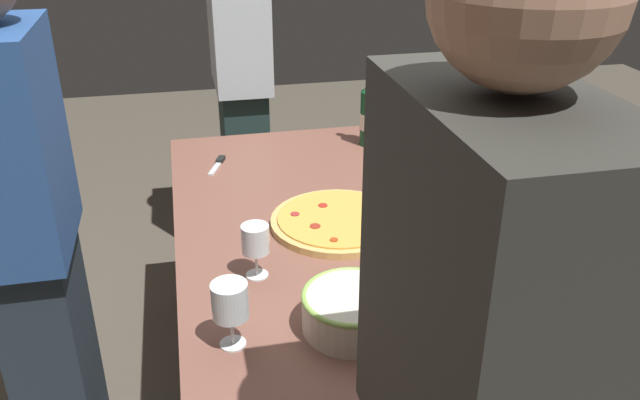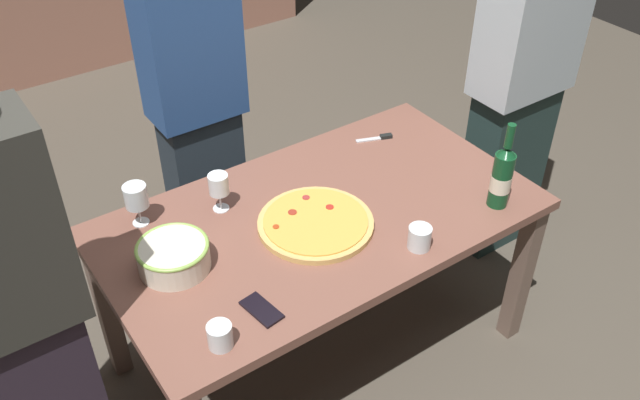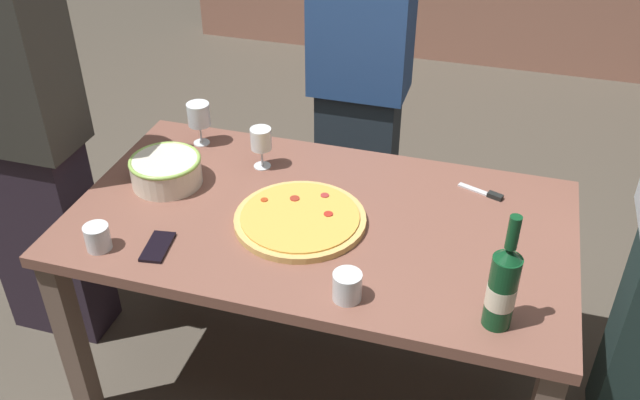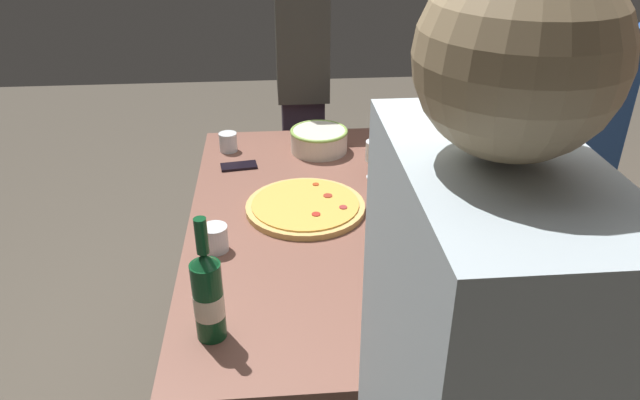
{
  "view_description": "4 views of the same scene",
  "coord_description": "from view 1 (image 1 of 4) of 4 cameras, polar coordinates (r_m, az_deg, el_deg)",
  "views": [
    {
      "loc": [
        -1.8,
        0.39,
        1.72
      ],
      "look_at": [
        0.0,
        0.0,
        0.82
      ],
      "focal_mm": 37.14,
      "sensor_mm": 36.0,
      "label": 1
    },
    {
      "loc": [
        -1.11,
        -1.61,
        2.32
      ],
      "look_at": [
        0.0,
        0.0,
        0.82
      ],
      "focal_mm": 38.26,
      "sensor_mm": 36.0,
      "label": 2
    },
    {
      "loc": [
        0.51,
        -1.72,
        2.06
      ],
      "look_at": [
        0.0,
        0.0,
        0.82
      ],
      "focal_mm": 38.86,
      "sensor_mm": 36.0,
      "label": 3
    },
    {
      "loc": [
        1.78,
        -0.15,
        1.79
      ],
      "look_at": [
        0.0,
        0.0,
        0.82
      ],
      "focal_mm": 33.66,
      "sensor_mm": 36.0,
      "label": 4
    }
  ],
  "objects": [
    {
      "name": "pizza",
      "position": [
        2.04,
        1.6,
        -1.82
      ],
      "size": [
        0.42,
        0.42,
        0.03
      ],
      "color": "#DDAF61",
      "rests_on": "dining_table"
    },
    {
      "name": "ground_plane",
      "position": [
        2.52,
        -0.0,
        -16.88
      ],
      "size": [
        8.0,
        8.0,
        0.0
      ],
      "primitive_type": "plane",
      "color": "#50483D"
    },
    {
      "name": "serving_bowl",
      "position": [
        1.58,
        2.83,
        -9.4
      ],
      "size": [
        0.24,
        0.24,
        0.1
      ],
      "color": "silver",
      "rests_on": "dining_table"
    },
    {
      "name": "wine_glass_near_pizza",
      "position": [
        1.5,
        -7.76,
        -8.69
      ],
      "size": [
        0.08,
        0.08,
        0.16
      ],
      "color": "white",
      "rests_on": "dining_table"
    },
    {
      "name": "pizza_knife",
      "position": [
        2.49,
        -8.76,
        3.15
      ],
      "size": [
        0.16,
        0.08,
        0.02
      ],
      "color": "silver",
      "rests_on": "dining_table"
    },
    {
      "name": "person_guest_right",
      "position": [
        3.09,
        -6.82,
        10.28
      ],
      "size": [
        0.45,
        0.24,
        1.73
      ],
      "rotation": [
        0.0,
        0.0,
        -3.04
      ],
      "color": "#213533",
      "rests_on": "ground"
    },
    {
      "name": "dining_table",
      "position": [
        2.12,
        -0.0,
        -3.83
      ],
      "size": [
        1.6,
        0.9,
        0.75
      ],
      "color": "brown",
      "rests_on": "ground"
    },
    {
      "name": "cup_amber",
      "position": [
        2.3,
        7.44,
        2.21
      ],
      "size": [
        0.08,
        0.08,
        0.08
      ],
      "primitive_type": "cylinder",
      "color": "white",
      "rests_on": "dining_table"
    },
    {
      "name": "cell_phone",
      "position": [
        1.81,
        12.08,
        -6.67
      ],
      "size": [
        0.09,
        0.15,
        0.01
      ],
      "primitive_type": "cube",
      "rotation": [
        0.0,
        0.0,
        3.29
      ],
      "color": "black",
      "rests_on": "dining_table"
    },
    {
      "name": "wine_bottle",
      "position": [
        2.62,
        4.32,
        7.42
      ],
      "size": [
        0.08,
        0.08,
        0.35
      ],
      "color": "#104322",
      "rests_on": "dining_table"
    },
    {
      "name": "wine_glass_by_bottle",
      "position": [
        1.75,
        -5.58,
        -3.6
      ],
      "size": [
        0.07,
        0.07,
        0.15
      ],
      "color": "white",
      "rests_on": "dining_table"
    },
    {
      "name": "cup_ceramic",
      "position": [
        1.69,
        15.98,
        -8.43
      ],
      "size": [
        0.08,
        0.08,
        0.08
      ],
      "primitive_type": "cylinder",
      "color": "white",
      "rests_on": "dining_table"
    },
    {
      "name": "person_guest_left",
      "position": [
        1.99,
        -23.82,
        -3.0
      ],
      "size": [
        0.39,
        0.24,
        1.62
      ],
      "rotation": [
        0.0,
        0.0,
        -1.48
      ],
      "color": "#242F3A",
      "rests_on": "ground"
    }
  ]
}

